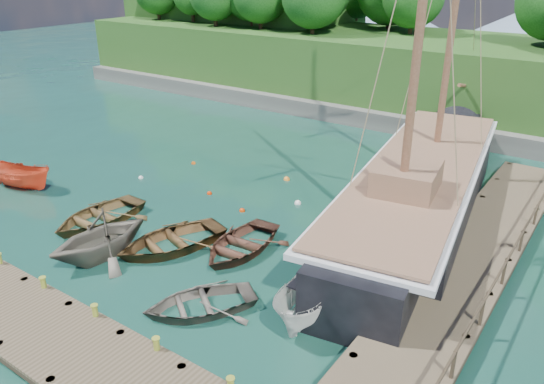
{
  "coord_description": "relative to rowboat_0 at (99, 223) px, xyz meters",
  "views": [
    {
      "loc": [
        15.59,
        -13.89,
        11.88
      ],
      "look_at": [
        2.74,
        4.46,
        2.0
      ],
      "focal_mm": 35.0,
      "sensor_mm": 36.0,
      "label": 1
    }
  ],
  "objects": [
    {
      "name": "ground",
      "position": [
        4.65,
        -0.23,
        0.0
      ],
      "size": [
        160.0,
        160.0,
        0.0
      ],
      "primitive_type": "plane",
      "color": "#173E31",
      "rests_on": "ground"
    },
    {
      "name": "dock_near",
      "position": [
        6.65,
        -6.73,
        0.43
      ],
      "size": [
        20.0,
        3.2,
        1.1
      ],
      "color": "#4A3E2B",
      "rests_on": "ground"
    },
    {
      "name": "dock_east",
      "position": [
        16.15,
        6.77,
        0.43
      ],
      "size": [
        3.2,
        24.0,
        1.1
      ],
      "color": "#4A3E2B",
      "rests_on": "ground"
    },
    {
      "name": "bollard_0",
      "position": [
        0.65,
        -5.33,
        0.0
      ],
      "size": [
        0.26,
        0.26,
        0.45
      ],
      "primitive_type": "cylinder",
      "color": "olive",
      "rests_on": "ground"
    },
    {
      "name": "bollard_1",
      "position": [
        3.65,
        -5.33,
        0.0
      ],
      "size": [
        0.26,
        0.26,
        0.45
      ],
      "primitive_type": "cylinder",
      "color": "olive",
      "rests_on": "ground"
    },
    {
      "name": "bollard_2",
      "position": [
        6.65,
        -5.33,
        0.0
      ],
      "size": [
        0.26,
        0.26,
        0.45
      ],
      "primitive_type": "cylinder",
      "color": "olive",
      "rests_on": "ground"
    },
    {
      "name": "bollard_3",
      "position": [
        9.65,
        -5.33,
        0.0
      ],
      "size": [
        0.26,
        0.26,
        0.45
      ],
      "primitive_type": "cylinder",
      "color": "olive",
      "rests_on": "ground"
    },
    {
      "name": "rowboat_0",
      "position": [
        0.0,
        0.0,
        0.0
      ],
      "size": [
        3.6,
        4.93,
        1.0
      ],
      "primitive_type": "imported",
      "rotation": [
        0.0,
        0.0,
        -0.03
      ],
      "color": "brown",
      "rests_on": "ground"
    },
    {
      "name": "rowboat_1",
      "position": [
        2.78,
        -2.06,
        0.0
      ],
      "size": [
        4.42,
        4.93,
        2.34
      ],
      "primitive_type": "imported",
      "rotation": [
        0.0,
        0.0,
        -0.14
      ],
      "color": "#6C6557",
      "rests_on": "ground"
    },
    {
      "name": "rowboat_2",
      "position": [
        4.67,
        0.25,
        0.0
      ],
      "size": [
        5.02,
        5.91,
        1.04
      ],
      "primitive_type": "imported",
      "rotation": [
        0.0,
        0.0,
        -0.33
      ],
      "color": "brown",
      "rests_on": "ground"
    },
    {
      "name": "rowboat_3",
      "position": [
        8.81,
        -2.43,
        0.0
      ],
      "size": [
        4.83,
        5.12,
        0.86
      ],
      "primitive_type": "imported",
      "rotation": [
        0.0,
        0.0,
        -0.61
      ],
      "color": "#61594F",
      "rests_on": "ground"
    },
    {
      "name": "rowboat_4",
      "position": [
        7.36,
        1.83,
        0.0
      ],
      "size": [
        3.56,
        4.8,
        0.95
      ],
      "primitive_type": "imported",
      "rotation": [
        0.0,
        0.0,
        0.06
      ],
      "color": "#4D2D21",
      "rests_on": "ground"
    },
    {
      "name": "motorboat_orange",
      "position": [
        -7.08,
        0.34,
        0.0
      ],
      "size": [
        4.39,
        2.47,
        1.6
      ],
      "primitive_type": "imported",
      "rotation": [
        0.0,
        0.0,
        1.8
      ],
      "color": "#E24926",
      "rests_on": "ground"
    },
    {
      "name": "cabin_boat_white",
      "position": [
        12.37,
        -0.33,
        0.0
      ],
      "size": [
        2.38,
        4.91,
        1.82
      ],
      "primitive_type": "imported",
      "rotation": [
        0.0,
        0.0,
        0.13
      ],
      "color": "silver",
      "rests_on": "ground"
    },
    {
      "name": "schooner",
      "position": [
        12.42,
        9.69,
        1.16
      ],
      "size": [
        8.26,
        28.16,
        20.83
      ],
      "rotation": [
        0.0,
        0.0,
        0.15
      ],
      "color": "black",
      "rests_on": "ground"
    },
    {
      "name": "mooring_buoy_0",
      "position": [
        -2.72,
        5.16,
        0.0
      ],
      "size": [
        0.28,
        0.28,
        0.28
      ],
      "primitive_type": "sphere",
      "color": "white",
      "rests_on": "ground"
    },
    {
      "name": "mooring_buoy_1",
      "position": [
        2.11,
        5.75,
        0.0
      ],
      "size": [
        0.28,
        0.28,
        0.28
      ],
      "primitive_type": "sphere",
      "color": "red",
      "rests_on": "ground"
    },
    {
      "name": "mooring_buoy_2",
      "position": [
        4.93,
        5.06,
        0.0
      ],
      "size": [
        0.3,
        0.3,
        0.3
      ],
      "primitive_type": "sphere",
      "color": "#DA3905",
      "rests_on": "ground"
    },
    {
      "name": "mooring_buoy_3",
      "position": [
        6.8,
        7.46,
        0.0
      ],
      "size": [
        0.36,
        0.36,
        0.36
      ],
      "primitive_type": "sphere",
      "color": "white",
      "rests_on": "ground"
    },
    {
      "name": "mooring_buoy_4",
      "position": [
        -1.82,
        8.73,
        0.0
      ],
      "size": [
        0.28,
        0.28,
        0.28
      ],
      "primitive_type": "sphere",
      "color": "#D54E08",
      "rests_on": "ground"
    },
    {
      "name": "mooring_buoy_5",
      "position": [
        4.48,
        9.89,
        0.0
      ],
      "size": [
        0.37,
        0.37,
        0.37
      ],
      "primitive_type": "sphere",
      "color": "orange",
      "rests_on": "ground"
    },
    {
      "name": "headland",
      "position": [
        -8.23,
        31.13,
        5.54
      ],
      "size": [
        51.0,
        19.31,
        12.9
      ],
      "color": "#474744",
      "rests_on": "ground"
    }
  ]
}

